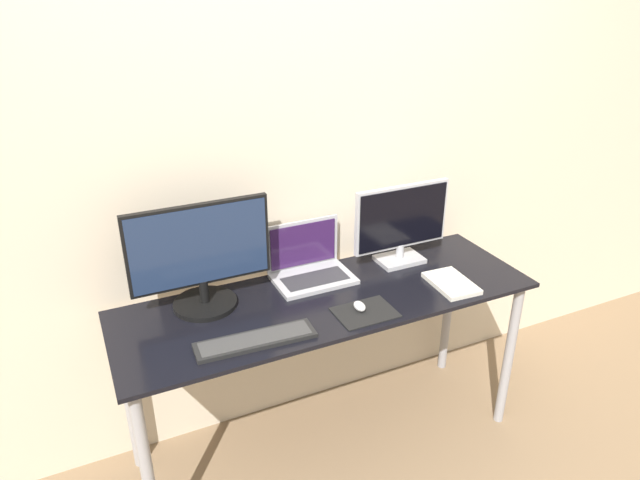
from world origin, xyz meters
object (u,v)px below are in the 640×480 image
at_px(monitor_left, 201,257).
at_px(book, 451,283).
at_px(laptop, 309,264).
at_px(keyboard, 256,340).
at_px(monitor_right, 402,223).
at_px(mouse, 360,306).

bearing_deg(monitor_left, book, -16.13).
bearing_deg(laptop, keyboard, -135.79).
relative_size(monitor_right, keyboard, 1.04).
distance_m(monitor_left, book, 1.05).
distance_m(keyboard, book, 0.89).
bearing_deg(keyboard, mouse, 3.28).
bearing_deg(keyboard, book, 2.38).
height_order(monitor_right, book, monitor_right).
height_order(keyboard, book, book).
relative_size(monitor_left, book, 2.29).
xyz_separation_m(monitor_left, keyboard, (0.10, -0.32, -0.21)).
bearing_deg(keyboard, laptop, 44.21).
relative_size(laptop, mouse, 5.13).
bearing_deg(monitor_right, book, -74.50).
height_order(keyboard, mouse, mouse).
xyz_separation_m(monitor_right, keyboard, (-0.81, -0.32, -0.18)).
height_order(monitor_left, mouse, monitor_left).
distance_m(laptop, book, 0.61).
height_order(monitor_left, monitor_right, monitor_left).
bearing_deg(mouse, keyboard, -176.72).
xyz_separation_m(monitor_left, monitor_right, (0.91, 0.00, -0.03)).
bearing_deg(monitor_left, keyboard, -72.94).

